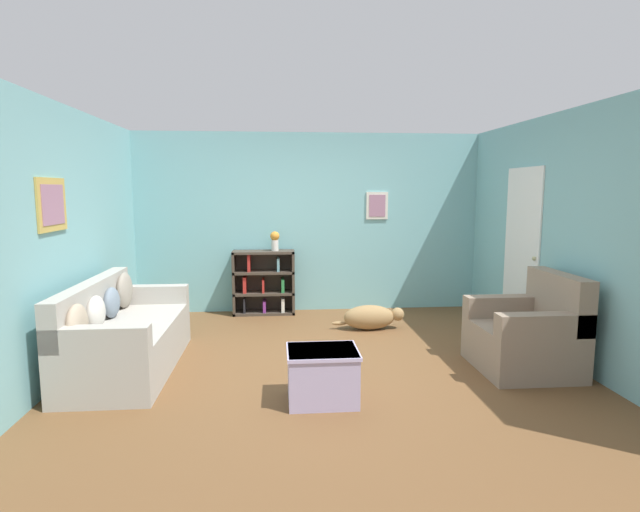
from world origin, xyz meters
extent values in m
plane|color=brown|center=(0.00, 0.00, 0.00)|extent=(14.00, 14.00, 0.00)
cube|color=#7AB7BC|center=(0.00, 2.25, 1.30)|extent=(5.60, 0.10, 2.60)
cube|color=silver|center=(1.00, 2.19, 1.55)|extent=(0.32, 0.02, 0.40)
cube|color=#A37089|center=(1.00, 2.18, 1.55)|extent=(0.24, 0.01, 0.32)
cube|color=#7AB7BC|center=(-2.55, 0.00, 1.30)|extent=(0.10, 5.00, 2.60)
cube|color=gold|center=(-2.49, -0.40, 1.65)|extent=(0.02, 0.56, 0.48)
cube|color=#A37089|center=(-2.48, -0.40, 1.65)|extent=(0.01, 0.44, 0.36)
cube|color=#7AB7BC|center=(2.55, 0.00, 1.30)|extent=(0.10, 5.00, 2.60)
cube|color=white|center=(2.49, 0.70, 1.02)|extent=(0.02, 0.84, 2.05)
sphere|color=tan|center=(2.46, 0.35, 1.00)|extent=(0.05, 0.05, 0.05)
cube|color=#ADA89E|center=(-1.95, -0.13, 0.24)|extent=(0.85, 1.92, 0.47)
cube|color=#ADA89E|center=(-2.30, -0.13, 0.68)|extent=(0.16, 1.92, 0.42)
cube|color=#ADA89E|center=(-1.95, -1.01, 0.58)|extent=(0.85, 0.16, 0.21)
cube|color=#ADA89E|center=(-1.95, 0.74, 0.58)|extent=(0.85, 0.16, 0.21)
ellipsoid|color=tan|center=(-2.18, -0.80, 0.65)|extent=(0.14, 0.35, 0.35)
ellipsoid|color=beige|center=(-2.18, -0.36, 0.64)|extent=(0.14, 0.33, 0.33)
ellipsoid|color=slate|center=(-2.18, 0.09, 0.63)|extent=(0.14, 0.32, 0.32)
ellipsoid|color=gray|center=(-2.18, 0.54, 0.67)|extent=(0.14, 0.40, 0.40)
cube|color=#42382D|center=(-1.09, 2.02, 0.46)|extent=(0.04, 0.32, 0.92)
cube|color=#42382D|center=(-0.25, 2.02, 0.46)|extent=(0.04, 0.32, 0.92)
cube|color=#42382D|center=(-0.67, 2.17, 0.46)|extent=(0.88, 0.02, 0.92)
cube|color=#42382D|center=(-0.67, 2.02, 0.02)|extent=(0.88, 0.32, 0.04)
cube|color=#42382D|center=(-0.67, 2.02, 0.31)|extent=(0.88, 0.32, 0.04)
cube|color=#42382D|center=(-0.67, 2.02, 0.61)|extent=(0.88, 0.32, 0.04)
cube|color=#42382D|center=(-0.67, 2.02, 0.90)|extent=(0.88, 0.32, 0.04)
cube|color=black|center=(-0.95, 2.01, 0.13)|extent=(0.03, 0.24, 0.23)
cube|color=#B22823|center=(-0.94, 2.01, 0.44)|extent=(0.05, 0.24, 0.23)
cube|color=#B22823|center=(-0.88, 2.01, 0.75)|extent=(0.04, 0.24, 0.24)
cube|color=#7A2D84|center=(-0.67, 2.01, 0.11)|extent=(0.04, 0.24, 0.18)
cube|color=#B22823|center=(-0.68, 2.01, 0.42)|extent=(0.03, 0.24, 0.19)
cube|color=#60939E|center=(-0.46, 2.01, 0.72)|extent=(0.04, 0.24, 0.19)
cube|color=silver|center=(-0.40, 2.01, 0.13)|extent=(0.04, 0.24, 0.22)
cube|color=#287A3D|center=(-0.40, 2.01, 0.42)|extent=(0.04, 0.24, 0.19)
cube|color=gray|center=(1.94, -0.48, 0.22)|extent=(0.88, 0.95, 0.45)
cube|color=gray|center=(2.29, -0.48, 0.71)|extent=(0.18, 0.95, 0.52)
cube|color=gray|center=(1.94, -0.86, 0.56)|extent=(0.88, 0.18, 0.22)
cube|color=gray|center=(1.94, -0.09, 0.56)|extent=(0.88, 0.18, 0.22)
cube|color=#ADA3CC|center=(-0.11, -1.06, 0.23)|extent=(0.58, 0.46, 0.45)
cube|color=#BBB0DC|center=(-0.11, -1.06, 0.44)|extent=(0.60, 0.49, 0.03)
ellipsoid|color=#9E7A4C|center=(0.69, 1.07, 0.16)|extent=(0.66, 0.29, 0.32)
sphere|color=#9E7A4C|center=(1.06, 1.07, 0.19)|extent=(0.17, 0.17, 0.17)
ellipsoid|color=#9E7A4C|center=(0.31, 1.11, 0.08)|extent=(0.20, 0.05, 0.05)
cylinder|color=silver|center=(-0.51, 2.02, 0.99)|extent=(0.10, 0.10, 0.15)
sphere|color=orange|center=(-0.51, 2.02, 1.13)|extent=(0.13, 0.13, 0.13)
camera|label=1|loc=(-0.48, -5.08, 1.78)|focal=28.00mm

